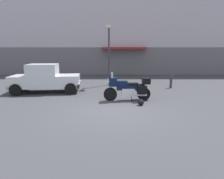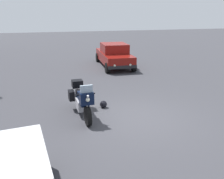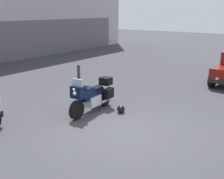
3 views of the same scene
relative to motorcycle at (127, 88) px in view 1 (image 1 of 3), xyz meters
name	(u,v)px [view 1 (image 1 of 3)]	position (x,y,z in m)	size (l,w,h in m)	color
ground_plane	(112,111)	(-0.76, -1.80, -0.62)	(80.00, 80.00, 0.00)	#38383D
building_facade_rear	(111,23)	(-0.76, 12.51, 4.74)	(37.99, 3.40, 10.81)	#B2A8B2
motorcycle	(127,88)	(0.00, 0.00, 0.00)	(2.26, 0.78, 1.36)	black
helmet	(140,102)	(0.50, -0.89, -0.48)	(0.28, 0.28, 0.28)	black
car_hatchback_near	(45,79)	(-4.62, 2.02, 0.19)	(4.00, 2.16, 1.64)	silver
streetlamp_curbside	(108,49)	(-0.98, 4.33, 1.90)	(0.28, 0.94, 4.06)	#2D2D33
bollard_curbside	(170,81)	(3.08, 3.43, -0.16)	(0.16, 0.16, 0.87)	#333338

